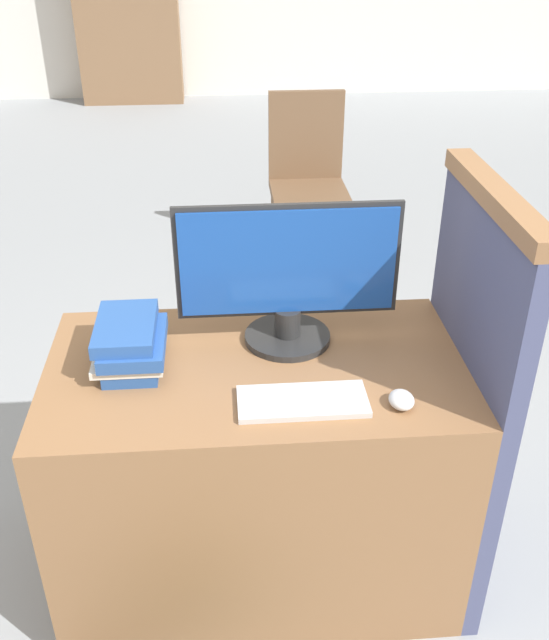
# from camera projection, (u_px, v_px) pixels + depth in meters

# --- Properties ---
(desk) EXTENTS (1.17, 0.68, 0.78)m
(desk) POSITION_uv_depth(u_px,v_px,m) (257.00, 470.00, 2.18)
(desk) COLOR #8C603D
(desk) RESTS_ON ground_plane
(carrel_divider) EXTENTS (0.07, 0.66, 1.28)m
(carrel_divider) POSITION_uv_depth(u_px,v_px,m) (464.00, 394.00, 2.09)
(carrel_divider) COLOR #474C70
(carrel_divider) RESTS_ON ground_plane
(monitor) EXTENTS (0.63, 0.25, 0.42)m
(monitor) POSITION_uv_depth(u_px,v_px,m) (288.00, 275.00, 2.00)
(monitor) COLOR #282828
(monitor) RESTS_ON desk
(keyboard) EXTENTS (0.34, 0.15, 0.02)m
(keyboard) POSITION_uv_depth(u_px,v_px,m) (303.00, 401.00, 1.83)
(keyboard) COLOR silver
(keyboard) RESTS_ON desk
(mouse) EXTENTS (0.07, 0.08, 0.04)m
(mouse) POSITION_uv_depth(u_px,v_px,m) (401.00, 400.00, 1.82)
(mouse) COLOR silver
(mouse) RESTS_ON desk
(book_stack) EXTENTS (0.19, 0.27, 0.13)m
(book_stack) POSITION_uv_depth(u_px,v_px,m) (131.00, 344.00, 1.96)
(book_stack) COLOR #285199
(book_stack) RESTS_ON desk
(far_chair) EXTENTS (0.44, 0.44, 0.97)m
(far_chair) POSITION_uv_depth(u_px,v_px,m) (307.00, 172.00, 4.19)
(far_chair) COLOR brown
(far_chair) RESTS_ON ground_plane
(bookshelf_far) EXTENTS (1.06, 0.32, 1.96)m
(bookshelf_far) POSITION_uv_depth(u_px,v_px,m) (126.00, 5.00, 7.34)
(bookshelf_far) COLOR #846042
(bookshelf_far) RESTS_ON ground_plane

